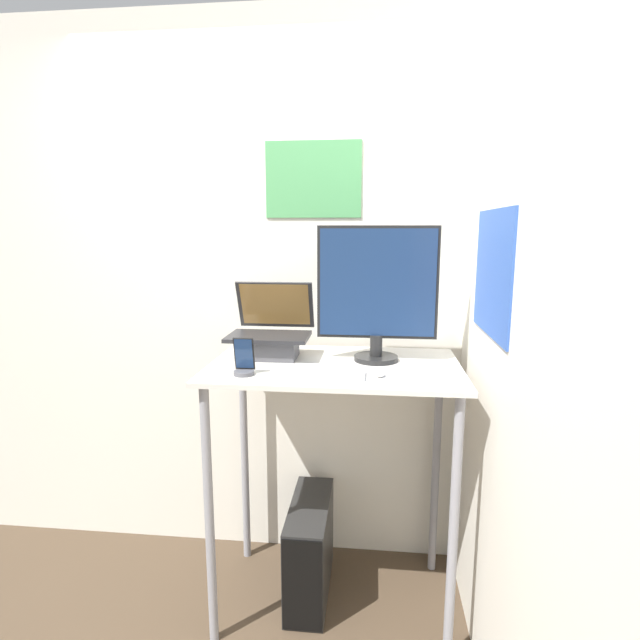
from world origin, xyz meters
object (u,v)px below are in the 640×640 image
at_px(monitor, 377,294).
at_px(cell_phone, 244,363).
at_px(mouse, 380,373).
at_px(computer_tower, 310,548).
at_px(keyboard, 317,374).
at_px(laptop, 270,337).

xyz_separation_m(monitor, cell_phone, (-0.49, -0.26, -0.23)).
height_order(mouse, cell_phone, cell_phone).
height_order(cell_phone, computer_tower, cell_phone).
bearing_deg(computer_tower, keyboard, -74.95).
bearing_deg(monitor, laptop, 176.99).
height_order(keyboard, computer_tower, keyboard).
distance_m(laptop, keyboard, 0.37).
relative_size(laptop, monitor, 0.62).
bearing_deg(keyboard, mouse, 3.31).
distance_m(monitor, mouse, 0.35).
bearing_deg(mouse, keyboard, -176.69).
bearing_deg(laptop, cell_phone, -98.07).
distance_m(keyboard, computer_tower, 0.91).
bearing_deg(keyboard, computer_tower, 105.05).
xyz_separation_m(mouse, cell_phone, (-0.51, -0.03, 0.03)).
xyz_separation_m(cell_phone, computer_tower, (0.21, 0.24, -0.92)).
relative_size(keyboard, computer_tower, 0.71).
distance_m(mouse, cell_phone, 0.51).
xyz_separation_m(laptop, computer_tower, (0.17, -0.05, -0.96)).
bearing_deg(cell_phone, computer_tower, 47.91).
xyz_separation_m(monitor, keyboard, (-0.22, -0.25, -0.27)).
bearing_deg(mouse, laptop, 151.10).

